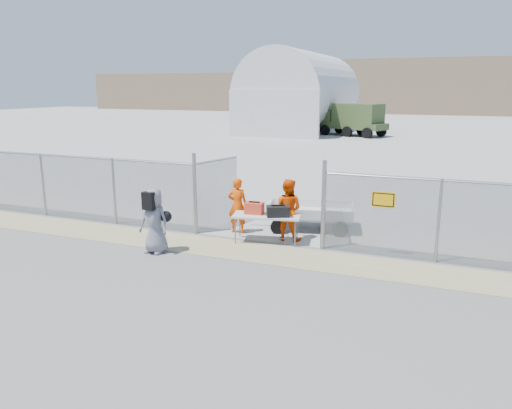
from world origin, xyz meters
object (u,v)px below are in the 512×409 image
at_px(folding_table, 267,229).
at_px(security_worker_left, 238,206).
at_px(security_worker_right, 287,210).
at_px(visitor, 154,221).
at_px(utility_trailer, 310,216).

distance_m(folding_table, security_worker_left, 1.39).
height_order(security_worker_left, security_worker_right, security_worker_right).
bearing_deg(visitor, folding_table, 42.80).
height_order(folding_table, security_worker_right, security_worker_right).
distance_m(security_worker_left, utility_trailer, 2.39).
bearing_deg(folding_table, security_worker_right, 31.95).
xyz_separation_m(folding_table, visitor, (-2.50, -1.99, 0.48)).
bearing_deg(security_worker_left, security_worker_right, 172.43).
bearing_deg(folding_table, utility_trailer, 55.07).
height_order(security_worker_right, utility_trailer, security_worker_right).
bearing_deg(utility_trailer, security_worker_right, -115.28).
bearing_deg(security_worker_right, security_worker_left, -3.60).
distance_m(visitor, utility_trailer, 5.09).
bearing_deg(security_worker_left, utility_trailer, -150.25).
bearing_deg(utility_trailer, folding_table, -125.74).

